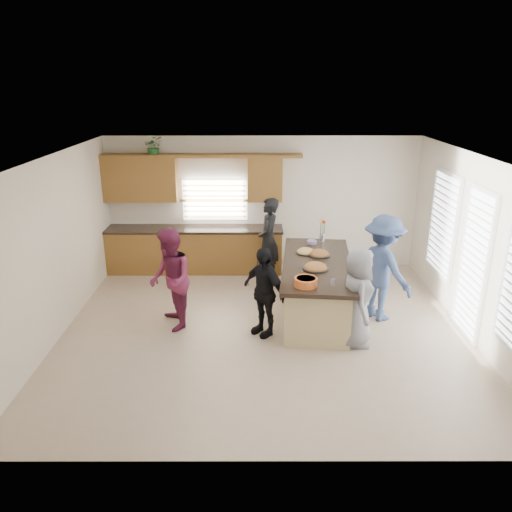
{
  "coord_description": "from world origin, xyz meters",
  "views": [
    {
      "loc": [
        -0.15,
        -7.31,
        3.86
      ],
      "look_at": [
        -0.14,
        0.36,
        1.15
      ],
      "focal_mm": 35.0,
      "sensor_mm": 36.0,
      "label": 1
    }
  ],
  "objects_px": {
    "woman_left_back": "(268,240)",
    "woman_left_mid": "(171,280)",
    "woman_left_front": "(264,292)",
    "woman_right_front": "(357,298)",
    "woman_right_back": "(383,268)",
    "island": "(316,290)",
    "salad_bowl": "(306,282)"
  },
  "relations": [
    {
      "from": "woman_left_front",
      "to": "island",
      "type": "bearing_deg",
      "value": 84.61
    },
    {
      "from": "island",
      "to": "woman_left_back",
      "type": "xyz_separation_m",
      "value": [
        -0.78,
        1.54,
        0.4
      ]
    },
    {
      "from": "salad_bowl",
      "to": "woman_left_front",
      "type": "relative_size",
      "value": 0.24
    },
    {
      "from": "woman_right_back",
      "to": "woman_right_front",
      "type": "relative_size",
      "value": 1.17
    },
    {
      "from": "island",
      "to": "salad_bowl",
      "type": "bearing_deg",
      "value": -100.56
    },
    {
      "from": "woman_left_back",
      "to": "woman_left_front",
      "type": "height_order",
      "value": "woman_left_back"
    },
    {
      "from": "woman_left_back",
      "to": "woman_left_front",
      "type": "distance_m",
      "value": 2.26
    },
    {
      "from": "woman_right_back",
      "to": "woman_right_front",
      "type": "height_order",
      "value": "woman_right_back"
    },
    {
      "from": "woman_left_mid",
      "to": "woman_right_front",
      "type": "bearing_deg",
      "value": 60.92
    },
    {
      "from": "salad_bowl",
      "to": "woman_left_back",
      "type": "height_order",
      "value": "woman_left_back"
    },
    {
      "from": "island",
      "to": "woman_left_back",
      "type": "relative_size",
      "value": 1.64
    },
    {
      "from": "island",
      "to": "woman_left_mid",
      "type": "relative_size",
      "value": 1.67
    },
    {
      "from": "salad_bowl",
      "to": "island",
      "type": "bearing_deg",
      "value": 73.97
    },
    {
      "from": "woman_left_front",
      "to": "woman_right_front",
      "type": "distance_m",
      "value": 1.44
    },
    {
      "from": "woman_left_back",
      "to": "woman_right_back",
      "type": "distance_m",
      "value": 2.51
    },
    {
      "from": "island",
      "to": "woman_left_front",
      "type": "relative_size",
      "value": 1.92
    },
    {
      "from": "woman_left_front",
      "to": "woman_right_back",
      "type": "height_order",
      "value": "woman_right_back"
    },
    {
      "from": "woman_left_front",
      "to": "woman_right_front",
      "type": "height_order",
      "value": "woman_right_front"
    },
    {
      "from": "woman_right_front",
      "to": "woman_left_back",
      "type": "bearing_deg",
      "value": 27.83
    },
    {
      "from": "woman_left_mid",
      "to": "woman_left_front",
      "type": "xyz_separation_m",
      "value": [
        1.49,
        -0.23,
        -0.11
      ]
    },
    {
      "from": "woman_left_front",
      "to": "woman_right_front",
      "type": "xyz_separation_m",
      "value": [
        1.41,
        -0.33,
        0.05
      ]
    },
    {
      "from": "woman_left_back",
      "to": "woman_left_front",
      "type": "xyz_separation_m",
      "value": [
        -0.13,
        -2.26,
        -0.13
      ]
    },
    {
      "from": "island",
      "to": "woman_left_front",
      "type": "height_order",
      "value": "woman_left_front"
    },
    {
      "from": "salad_bowl",
      "to": "woman_right_back",
      "type": "xyz_separation_m",
      "value": [
        1.37,
        0.87,
        -0.12
      ]
    },
    {
      "from": "salad_bowl",
      "to": "woman_left_mid",
      "type": "distance_m",
      "value": 2.19
    },
    {
      "from": "woman_left_front",
      "to": "woman_right_back",
      "type": "xyz_separation_m",
      "value": [
        1.99,
        0.57,
        0.18
      ]
    },
    {
      "from": "island",
      "to": "woman_right_front",
      "type": "distance_m",
      "value": 1.2
    },
    {
      "from": "woman_left_back",
      "to": "woman_left_mid",
      "type": "distance_m",
      "value": 2.6
    },
    {
      "from": "island",
      "to": "salad_bowl",
      "type": "height_order",
      "value": "salad_bowl"
    },
    {
      "from": "woman_right_front",
      "to": "woman_left_front",
      "type": "bearing_deg",
      "value": 78.35
    },
    {
      "from": "woman_left_mid",
      "to": "woman_right_back",
      "type": "relative_size",
      "value": 0.92
    },
    {
      "from": "island",
      "to": "woman_right_back",
      "type": "height_order",
      "value": "woman_right_back"
    }
  ]
}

